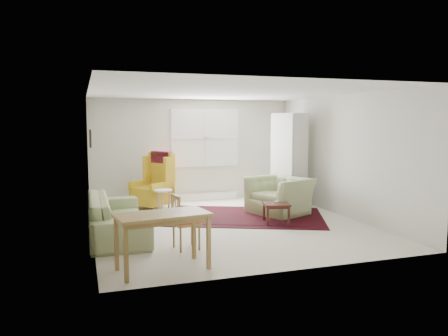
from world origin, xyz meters
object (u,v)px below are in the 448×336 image
object	(u,v)px
armchair	(280,192)
desk_chair	(186,222)
wingback_chair	(151,180)
desk	(163,242)
coffee_table	(276,213)
stool	(163,201)
sofa	(117,208)
cabinet	(289,159)

from	to	relation	value
armchair	desk_chair	bearing A→B (deg)	-74.73
wingback_chair	desk	bearing A→B (deg)	-42.89
desk	desk_chair	world-z (taller)	desk_chair
coffee_table	stool	world-z (taller)	stool
stool	desk_chair	world-z (taller)	desk_chair
armchair	wingback_chair	bearing A→B (deg)	-141.44
sofa	wingback_chair	bearing A→B (deg)	-22.49
wingback_chair	sofa	bearing A→B (deg)	-59.26
desk_chair	desk	bearing A→B (deg)	140.42
wingback_chair	desk	distance (m)	4.20
sofa	coffee_table	distance (m)	3.01
armchair	desk_chair	xyz separation A→B (m)	(-2.49, -1.94, -0.04)
stool	cabinet	bearing A→B (deg)	2.27
coffee_table	sofa	bearing A→B (deg)	-179.82
armchair	desk	distance (m)	4.10
coffee_table	stool	size ratio (longest dim) A/B	0.93
armchair	cabinet	size ratio (longest dim) A/B	0.55
sofa	coffee_table	bearing A→B (deg)	-89.12
wingback_chair	cabinet	xyz separation A→B (m)	(3.16, -0.49, 0.43)
wingback_chair	cabinet	world-z (taller)	cabinet
wingback_chair	cabinet	bearing A→B (deg)	45.14
armchair	desk_chair	world-z (taller)	armchair
armchair	coffee_table	distance (m)	0.95
cabinet	armchair	bearing A→B (deg)	-137.04
sofa	desk	xyz separation A→B (m)	(0.44, -1.98, -0.10)
coffee_table	desk_chair	xyz separation A→B (m)	(-2.04, -1.14, 0.23)
stool	wingback_chair	bearing A→B (deg)	103.77
wingback_chair	desk	world-z (taller)	wingback_chair
stool	desk_chair	distance (m)	2.71
desk	coffee_table	bearing A→B (deg)	37.86
stool	desk	world-z (taller)	desk
armchair	wingback_chair	distance (m)	2.87
sofa	desk_chair	distance (m)	1.48
armchair	desk_chair	size ratio (longest dim) A/B	1.40
armchair	stool	world-z (taller)	armchair
cabinet	desk_chair	xyz separation A→B (m)	(-3.15, -2.83, -0.65)
armchair	wingback_chair	size ratio (longest dim) A/B	0.93
stool	cabinet	distance (m)	3.13
cabinet	wingback_chair	bearing A→B (deg)	160.66
desk_chair	stool	bearing A→B (deg)	-11.02
wingback_chair	coffee_table	bearing A→B (deg)	7.44
wingback_chair	coffee_table	world-z (taller)	wingback_chair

